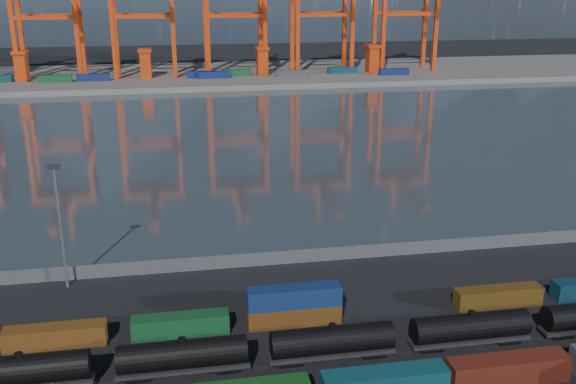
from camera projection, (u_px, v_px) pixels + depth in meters
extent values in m
plane|color=black|center=(340.00, 379.00, 64.45)|extent=(700.00, 700.00, 0.00)
plane|color=#2C3940|center=(236.00, 137.00, 162.51)|extent=(700.00, 700.00, 0.00)
cube|color=#514F4C|center=(210.00, 75.00, 260.26)|extent=(700.00, 70.00, 2.00)
cube|color=#0D4047|center=(385.00, 383.00, 61.59)|extent=(12.31, 2.50, 2.67)
cube|color=#571B11|center=(508.00, 369.00, 63.72)|extent=(12.31, 2.50, 2.67)
cube|color=brown|center=(55.00, 336.00, 69.97)|extent=(10.89, 2.21, 2.36)
cube|color=#134922|center=(181.00, 325.00, 72.22)|extent=(10.89, 2.21, 2.36)
cube|color=#5A3412|center=(294.00, 315.00, 74.40)|extent=(10.89, 2.21, 2.36)
cube|color=navy|center=(294.00, 297.00, 73.65)|extent=(10.89, 2.21, 2.36)
cube|color=#533510|center=(498.00, 297.00, 78.64)|extent=(10.89, 2.21, 2.36)
cylinder|color=black|center=(21.00, 370.00, 61.99)|extent=(12.98, 2.90, 2.90)
cylinder|color=black|center=(18.00, 356.00, 61.48)|extent=(0.80, 0.80, 0.50)
cube|color=black|center=(23.00, 384.00, 62.49)|extent=(13.48, 2.00, 0.40)
cube|color=black|center=(71.00, 383.00, 63.37)|extent=(2.50, 1.80, 0.60)
cylinder|color=black|center=(183.00, 354.00, 64.57)|extent=(12.98, 2.90, 2.90)
cylinder|color=black|center=(182.00, 340.00, 64.07)|extent=(0.80, 0.80, 0.50)
cube|color=black|center=(183.00, 368.00, 65.08)|extent=(13.48, 2.00, 0.40)
cube|color=black|center=(138.00, 376.00, 64.46)|extent=(2.50, 1.80, 0.60)
cube|color=black|center=(228.00, 367.00, 65.95)|extent=(2.50, 1.80, 0.60)
cylinder|color=black|center=(332.00, 340.00, 67.16)|extent=(12.98, 2.90, 2.90)
cylinder|color=black|center=(332.00, 326.00, 66.65)|extent=(0.80, 0.80, 0.50)
cube|color=black|center=(332.00, 353.00, 67.66)|extent=(13.48, 2.00, 0.40)
cube|color=black|center=(290.00, 360.00, 67.04)|extent=(2.50, 1.80, 0.60)
cube|color=black|center=(372.00, 352.00, 68.54)|extent=(2.50, 1.80, 0.60)
cylinder|color=black|center=(470.00, 326.00, 69.74)|extent=(12.98, 2.90, 2.90)
cylinder|color=black|center=(472.00, 313.00, 69.23)|extent=(0.80, 0.80, 0.50)
cube|color=black|center=(469.00, 339.00, 70.25)|extent=(13.48, 2.00, 0.40)
cube|color=black|center=(430.00, 346.00, 69.62)|extent=(2.50, 1.80, 0.60)
cube|color=black|center=(507.00, 339.00, 71.12)|extent=(2.50, 1.80, 0.60)
cube|color=black|center=(560.00, 333.00, 72.21)|extent=(2.50, 1.80, 0.60)
cube|color=#595B5E|center=(290.00, 257.00, 90.28)|extent=(160.00, 0.06, 2.00)
cylinder|color=slate|center=(69.00, 273.00, 85.25)|extent=(0.12, 0.12, 2.20)
cylinder|color=slate|center=(146.00, 267.00, 86.91)|extent=(0.12, 0.12, 2.20)
cylinder|color=slate|center=(219.00, 262.00, 88.58)|extent=(0.12, 0.12, 2.20)
cylinder|color=slate|center=(290.00, 256.00, 90.25)|extent=(0.12, 0.12, 2.20)
cylinder|color=slate|center=(359.00, 251.00, 91.92)|extent=(0.12, 0.12, 2.20)
cylinder|color=slate|center=(425.00, 246.00, 93.58)|extent=(0.12, 0.12, 2.20)
cylinder|color=slate|center=(489.00, 242.00, 95.25)|extent=(0.12, 0.12, 2.20)
cylinder|color=slate|center=(550.00, 237.00, 96.92)|extent=(0.12, 0.12, 2.20)
cylinder|color=slate|center=(61.00, 230.00, 81.20)|extent=(0.36, 0.36, 16.00)
cube|color=black|center=(53.00, 167.00, 78.57)|extent=(1.60, 0.40, 0.60)
cube|color=red|center=(12.00, 24.00, 231.29)|extent=(1.61, 1.61, 45.19)
cube|color=red|center=(20.00, 22.00, 242.54)|extent=(1.61, 1.61, 45.19)
cube|color=red|center=(76.00, 24.00, 234.97)|extent=(1.61, 1.61, 45.19)
cube|color=red|center=(80.00, 22.00, 246.22)|extent=(1.61, 1.61, 45.19)
cube|color=red|center=(44.00, 18.00, 232.41)|extent=(22.09, 1.41, 1.41)
cube|color=red|center=(49.00, 16.00, 243.67)|extent=(22.09, 1.41, 1.41)
cube|color=red|center=(112.00, 23.00, 237.12)|extent=(1.61, 1.61, 45.19)
cube|color=red|center=(115.00, 21.00, 248.38)|extent=(1.61, 1.61, 45.19)
cube|color=red|center=(173.00, 23.00, 240.80)|extent=(1.61, 1.61, 45.19)
cube|color=red|center=(172.00, 21.00, 252.06)|extent=(1.61, 1.61, 45.19)
cube|color=red|center=(142.00, 17.00, 238.25)|extent=(22.09, 1.41, 1.41)
cube|color=red|center=(143.00, 15.00, 249.50)|extent=(22.09, 1.41, 1.41)
cube|color=red|center=(207.00, 22.00, 242.95)|extent=(1.61, 1.61, 45.19)
cube|color=red|center=(205.00, 20.00, 254.21)|extent=(1.61, 1.61, 45.19)
cube|color=red|center=(265.00, 21.00, 246.64)|extent=(1.61, 1.61, 45.19)
cube|color=red|center=(260.00, 20.00, 257.89)|extent=(1.61, 1.61, 45.19)
cube|color=red|center=(236.00, 16.00, 244.08)|extent=(22.09, 1.41, 1.41)
cube|color=red|center=(233.00, 14.00, 255.34)|extent=(22.09, 1.41, 1.41)
cube|color=red|center=(298.00, 21.00, 248.79)|extent=(1.61, 1.61, 45.19)
cube|color=red|center=(292.00, 19.00, 260.04)|extent=(1.61, 1.61, 45.19)
cube|color=red|center=(353.00, 20.00, 252.47)|extent=(1.61, 1.61, 45.19)
cube|color=red|center=(345.00, 19.00, 263.73)|extent=(1.61, 1.61, 45.19)
cube|color=red|center=(325.00, 15.00, 249.92)|extent=(22.09, 1.41, 1.41)
cube|color=red|center=(319.00, 13.00, 261.17)|extent=(22.09, 1.41, 1.41)
cube|color=red|center=(384.00, 20.00, 254.62)|extent=(1.61, 1.61, 45.19)
cube|color=red|center=(375.00, 18.00, 265.88)|extent=(1.61, 1.61, 45.19)
cube|color=red|center=(437.00, 20.00, 258.31)|extent=(1.61, 1.61, 45.19)
cube|color=red|center=(425.00, 18.00, 269.56)|extent=(1.61, 1.61, 45.19)
cube|color=red|center=(411.00, 14.00, 255.75)|extent=(22.09, 1.41, 1.41)
cube|color=red|center=(401.00, 12.00, 267.01)|extent=(22.09, 1.41, 1.41)
cube|color=navy|center=(214.00, 75.00, 245.33)|extent=(12.00, 2.44, 2.60)
cube|color=navy|center=(394.00, 72.00, 253.61)|extent=(12.00, 2.44, 2.60)
cube|color=navy|center=(203.00, 75.00, 245.92)|extent=(12.00, 2.44, 2.60)
cube|color=#3F4244|center=(291.00, 74.00, 248.44)|extent=(12.00, 2.44, 2.60)
cube|color=#144C23|center=(55.00, 79.00, 235.14)|extent=(12.00, 2.44, 2.60)
cube|color=navy|center=(93.00, 77.00, 238.65)|extent=(12.00, 2.44, 2.60)
cube|color=#144C23|center=(236.00, 72.00, 251.26)|extent=(12.00, 2.44, 2.60)
cube|color=#0C3842|center=(342.00, 70.00, 257.83)|extent=(12.00, 2.44, 2.60)
cube|color=red|center=(22.00, 67.00, 237.35)|extent=(4.00, 6.00, 10.00)
cube|color=red|center=(20.00, 52.00, 235.61)|extent=(5.00, 7.00, 1.20)
cube|color=red|center=(146.00, 65.00, 244.85)|extent=(4.00, 6.00, 10.00)
cube|color=red|center=(145.00, 50.00, 243.11)|extent=(5.00, 7.00, 1.20)
cube|color=red|center=(262.00, 62.00, 252.35)|extent=(4.00, 6.00, 10.00)
cube|color=red|center=(262.00, 48.00, 250.61)|extent=(5.00, 7.00, 1.20)
cube|color=red|center=(372.00, 60.00, 259.85)|extent=(4.00, 6.00, 10.00)
cube|color=red|center=(373.00, 46.00, 258.11)|extent=(5.00, 7.00, 1.20)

